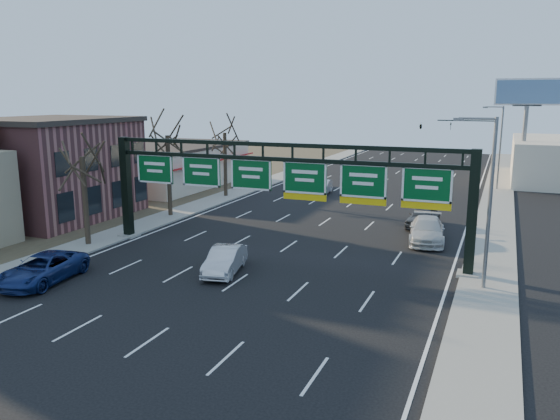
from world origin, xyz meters
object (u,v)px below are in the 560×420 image
at_px(sign_gantry, 280,183).
at_px(car_blue_suv, 43,269).
at_px(car_silver_sedan, 225,260).
at_px(car_white_wagon, 427,230).

xyz_separation_m(sign_gantry, car_blue_suv, (-9.91, -9.94, -3.86)).
bearing_deg(sign_gantry, car_blue_suv, -134.92).
relative_size(car_blue_suv, car_silver_sedan, 1.21).
distance_m(car_blue_suv, car_white_wagon, 24.74).
xyz_separation_m(car_silver_sedan, car_white_wagon, (9.81, 11.48, 0.08)).
relative_size(car_blue_suv, car_white_wagon, 0.96).
xyz_separation_m(sign_gantry, car_white_wagon, (8.33, 6.77, -3.80)).
bearing_deg(car_blue_suv, car_white_wagon, 35.76).
distance_m(car_blue_suv, car_silver_sedan, 9.92).
bearing_deg(car_blue_suv, car_silver_sedan, 25.10).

